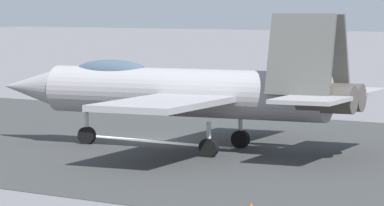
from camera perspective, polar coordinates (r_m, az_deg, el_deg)
name	(u,v)px	position (r m, az deg, el deg)	size (l,w,h in m)	color
ground_plane	(149,141)	(49.39, -2.22, -1.97)	(400.00, 400.00, 0.00)	slate
runway_strip	(149,141)	(49.37, -2.21, -1.96)	(240.00, 26.00, 0.02)	#363838
fighter_jet	(184,91)	(46.13, -0.41, 0.62)	(16.97, 14.46, 5.66)	#969398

